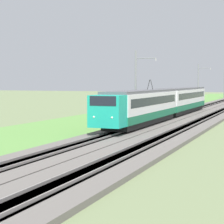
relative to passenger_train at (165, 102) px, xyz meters
name	(u,v)px	position (x,y,z in m)	size (l,w,h in m)	color
ballast_main	(164,120)	(-0.64, 0.00, -2.17)	(240.00, 4.40, 0.30)	#605B56
ballast_adjacent	(202,121)	(-0.64, -4.52, -2.17)	(240.00, 4.40, 0.30)	#605B56
track_main	(164,120)	(-0.64, 0.00, -2.16)	(240.00, 1.57, 0.45)	#4C4238
track_adjacent	(202,121)	(-0.64, -4.52, -2.16)	(240.00, 1.57, 0.45)	#4C4238
grass_verge	(112,119)	(-0.64, 6.79, -2.26)	(240.00, 12.75, 0.12)	#5B8E42
passenger_train	(165,102)	(0.00, 0.00, 0.00)	(38.76, 2.89, 4.97)	#19A88E
catenary_mast_mid	(136,85)	(-3.31, 2.64, 1.99)	(0.22, 2.56, 8.35)	slate
catenary_mast_far	(199,84)	(35.78, 2.64, 2.00)	(0.22, 2.56, 8.36)	slate
catenary_mast_distant	(224,84)	(74.87, 2.64, 1.88)	(0.22, 2.56, 8.13)	slate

